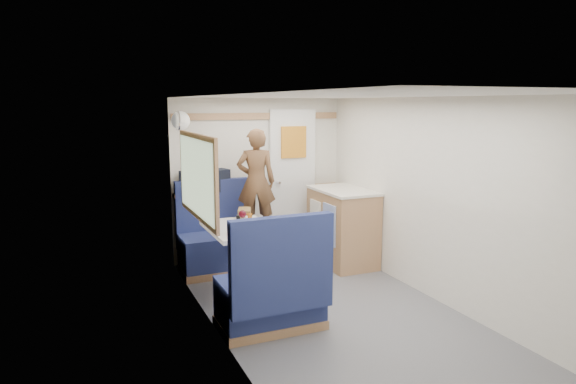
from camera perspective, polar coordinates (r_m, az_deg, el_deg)
name	(u,v)px	position (r m, az deg, el deg)	size (l,w,h in m)	color
floor	(346,323)	(4.75, 6.46, -14.28)	(4.50, 4.50, 0.00)	#515156
ceiling	(351,96)	(4.34, 6.98, 10.60)	(4.50, 4.50, 0.00)	silver
wall_back	(259,179)	(6.46, -3.25, 1.49)	(2.20, 0.02, 2.00)	silver
wall_left	(225,226)	(4.02, -7.06, -3.73)	(0.02, 4.50, 2.00)	silver
wall_right	(450,204)	(5.07, 17.57, -1.28)	(0.02, 4.50, 2.00)	silver
oak_trim_low	(260,191)	(6.46, -3.18, 0.15)	(2.15, 0.02, 0.08)	olive
oak_trim_high	(259,116)	(6.37, -3.26, 8.42)	(2.15, 0.02, 0.08)	olive
side_window	(196,177)	(4.93, -10.14, 1.67)	(0.04, 1.30, 0.72)	#99A98F
rear_door	(293,179)	(6.60, 0.52, 1.44)	(0.62, 0.12, 1.86)	white
dinette_table	(241,242)	(5.18, -5.26, -5.55)	(0.62, 0.92, 0.72)	white
bench_far	(218,246)	(6.05, -7.76, -5.94)	(0.90, 0.59, 1.05)	navy
bench_near	(273,297)	(4.49, -1.73, -11.55)	(0.90, 0.59, 1.05)	navy
ledge	(211,193)	(6.16, -8.52, -0.14)	(0.90, 0.14, 0.04)	olive
dome_light	(181,121)	(5.72, -11.86, 7.76)	(0.20, 0.20, 0.20)	white
galley_counter	(342,226)	(6.27, 6.06, -3.78)	(0.57, 0.92, 0.92)	olive
person	(256,181)	(5.87, -3.56, 1.18)	(0.44, 0.29, 1.21)	brown
duffel_bag	(205,181)	(6.12, -9.20, 1.20)	(0.55, 0.26, 0.26)	black
tray	(271,231)	(4.94, -1.93, -4.31)	(0.27, 0.35, 0.02)	silver
orange_fruit	(265,226)	(4.94, -2.61, -3.77)	(0.08, 0.08, 0.08)	#D55509
cheese_block	(256,228)	(4.96, -3.61, -3.98)	(0.09, 0.06, 0.03)	#E6D785
wine_glass	(243,215)	(5.12, -5.08, -2.53)	(0.08, 0.08, 0.17)	white
tumbler_left	(232,228)	(4.87, -6.22, -3.98)	(0.07, 0.07, 0.12)	white
beer_glass	(249,218)	(5.32, -4.34, -2.91)	(0.06, 0.06, 0.09)	brown
pepper_grinder	(238,220)	(5.20, -5.55, -3.15)	(0.04, 0.04, 0.10)	black
salt_grinder	(246,220)	(5.21, -4.71, -3.17)	(0.04, 0.04, 0.09)	white
bread_loaf	(244,213)	(5.53, -4.87, -2.38)	(0.13, 0.24, 0.10)	brown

